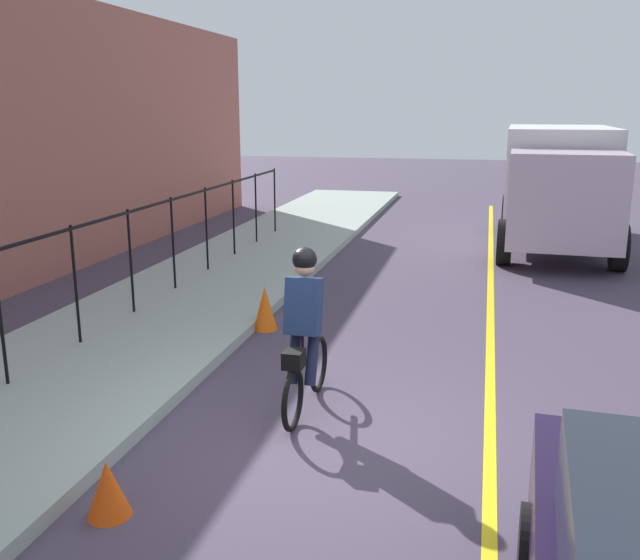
# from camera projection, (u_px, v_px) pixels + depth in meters

# --- Properties ---
(ground_plane) EXTENTS (80.00, 80.00, 0.00)m
(ground_plane) POSITION_uv_depth(u_px,v_px,m) (325.00, 441.00, 6.93)
(ground_plane) COLOR #453B4D
(lane_line_centre) EXTENTS (36.00, 0.12, 0.01)m
(lane_line_centre) POSITION_uv_depth(u_px,v_px,m) (490.00, 459.00, 6.57)
(lane_line_centre) COLOR yellow
(lane_line_centre) RESTS_ON ground
(sidewalk) EXTENTS (40.00, 3.20, 0.15)m
(sidewalk) POSITION_uv_depth(u_px,v_px,m) (25.00, 402.00, 7.68)
(sidewalk) COLOR #96A49B
(sidewalk) RESTS_ON ground
(iron_fence) EXTENTS (19.47, 0.04, 1.60)m
(iron_fence) POSITION_uv_depth(u_px,v_px,m) (38.00, 272.00, 8.42)
(iron_fence) COLOR black
(iron_fence) RESTS_ON sidewalk
(cyclist_lead) EXTENTS (1.71, 0.37, 1.83)m
(cyclist_lead) POSITION_uv_depth(u_px,v_px,m) (304.00, 332.00, 7.39)
(cyclist_lead) COLOR black
(cyclist_lead) RESTS_ON ground
(box_truck_background) EXTENTS (6.79, 2.73, 2.78)m
(box_truck_background) POSITION_uv_depth(u_px,v_px,m) (558.00, 181.00, 16.42)
(box_truck_background) COLOR silver
(box_truck_background) RESTS_ON ground
(traffic_cone_near) EXTENTS (0.36, 0.36, 0.66)m
(traffic_cone_near) POSITION_uv_depth(u_px,v_px,m) (265.00, 308.00, 10.34)
(traffic_cone_near) COLOR #F25E0F
(traffic_cone_near) RESTS_ON ground
(traffic_cone_far) EXTENTS (0.36, 0.36, 0.48)m
(traffic_cone_far) POSITION_uv_depth(u_px,v_px,m) (108.00, 489.00, 5.61)
(traffic_cone_far) COLOR #ED4D0D
(traffic_cone_far) RESTS_ON ground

